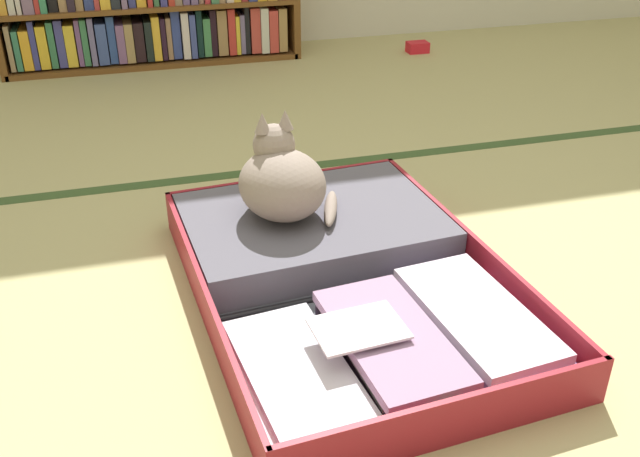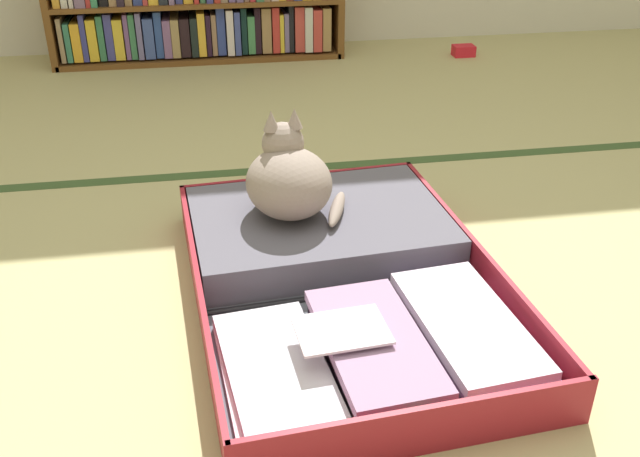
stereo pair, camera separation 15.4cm
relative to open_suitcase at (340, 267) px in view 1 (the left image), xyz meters
name	(u,v)px [view 1 (the left image)]	position (x,y,z in m)	size (l,w,h in m)	color
ground_plane	(387,338)	(0.04, -0.23, -0.05)	(10.00, 10.00, 0.00)	tan
tatami_border	(289,168)	(0.04, 0.68, -0.04)	(4.80, 0.05, 0.00)	#395229
open_suitcase	(340,267)	(0.00, 0.00, 0.00)	(0.73, 1.01, 0.11)	maroon
black_cat	(281,180)	(-0.09, 0.19, 0.15)	(0.28, 0.27, 0.26)	gray
small_red_pouch	(418,47)	(0.95, 1.82, -0.02)	(0.10, 0.07, 0.05)	red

